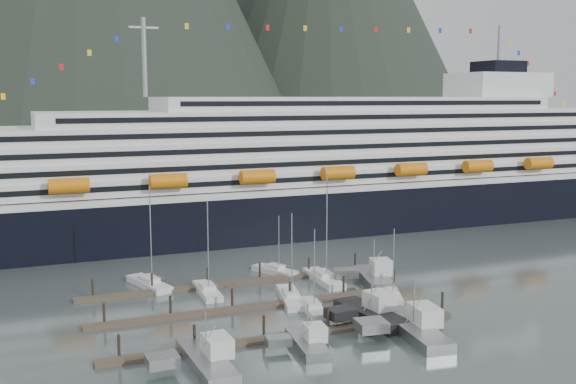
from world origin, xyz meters
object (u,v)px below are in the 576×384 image
object	(u,v)px
sailboat_b	(207,291)
trawler_c	(412,327)
cruise_ship	(321,176)
sailboat_c	(312,309)
sailboat_h	(392,296)
trawler_a	(205,360)
trawler_e	(373,277)
trawler_d	(370,313)
trawler_b	(306,342)
sailboat_g	(324,279)
sailboat_f	(275,271)
sailboat_d	(291,298)
sailboat_e	(149,284)

from	to	relation	value
sailboat_b	trawler_c	size ratio (longest dim) A/B	0.96
cruise_ship	sailboat_c	size ratio (longest dim) A/B	16.72
sailboat_h	trawler_a	distance (m)	36.32
sailboat_b	trawler_e	xyz separation A→B (m)	(26.94, -4.13, 0.56)
sailboat_b	trawler_d	bearing A→B (deg)	-136.57
trawler_b	trawler_d	bearing A→B (deg)	-55.32
sailboat_g	cruise_ship	bearing A→B (deg)	-21.65
sailboat_g	trawler_e	distance (m)	8.10
sailboat_f	sailboat_g	distance (m)	9.65
cruise_ship	sailboat_b	world-z (taller)	cruise_ship
sailboat_f	sailboat_d	bearing A→B (deg)	140.99
sailboat_b	sailboat_h	xyz separation A→B (m)	(25.22, -13.02, -0.03)
sailboat_f	trawler_b	world-z (taller)	sailboat_f
sailboat_e	trawler_c	xyz separation A→B (m)	(26.98, -34.97, 0.51)
sailboat_g	trawler_a	world-z (taller)	sailboat_g
sailboat_f	sailboat_e	bearing A→B (deg)	64.16
trawler_a	trawler_e	world-z (taller)	trawler_e
trawler_c	sailboat_c	bearing A→B (deg)	37.28
cruise_ship	trawler_b	bearing A→B (deg)	-116.51
cruise_ship	sailboat_g	size ratio (longest dim) A/B	11.42
sailboat_g	trawler_b	distance (m)	30.31
trawler_a	trawler_d	size ratio (longest dim) A/B	0.99
cruise_ship	sailboat_b	xyz separation A→B (m)	(-39.35, -42.39, -11.60)
sailboat_e	trawler_e	distance (m)	36.42
sailboat_d	sailboat_f	distance (m)	16.00
cruise_ship	sailboat_b	size ratio (longest dim) A/B	13.87
sailboat_g	trawler_c	distance (m)	27.06
sailboat_e	sailboat_f	size ratio (longest dim) A/B	1.60
trawler_e	trawler_d	bearing A→B (deg)	164.12
trawler_d	sailboat_g	bearing A→B (deg)	-13.12
sailboat_c	trawler_d	bearing A→B (deg)	-129.14
sailboat_c	trawler_b	distance (m)	14.52
sailboat_b	sailboat_g	size ratio (longest dim) A/B	0.82
sailboat_g	trawler_b	xyz separation A→B (m)	(-14.91, -26.38, 0.35)
sailboat_c	trawler_b	xyz separation A→B (m)	(-6.70, -12.88, 0.41)
sailboat_d	trawler_c	world-z (taller)	sailboat_d
sailboat_h	trawler_b	bearing A→B (deg)	148.01
sailboat_g	trawler_d	xyz separation A→B (m)	(-2.45, -19.98, 0.50)
sailboat_h	trawler_e	xyz separation A→B (m)	(1.72, 8.89, 0.60)
sailboat_f	cruise_ship	bearing A→B (deg)	-61.57
sailboat_f	sailboat_b	bearing A→B (deg)	91.79
sailboat_h	sailboat_e	bearing A→B (deg)	81.93
sailboat_c	sailboat_g	world-z (taller)	sailboat_g
trawler_a	sailboat_f	bearing A→B (deg)	-34.03
sailboat_d	trawler_e	size ratio (longest dim) A/B	1.07
sailboat_f	sailboat_g	xyz separation A→B (m)	(5.51, -7.92, 0.07)
sailboat_b	sailboat_c	xyz separation A→B (m)	(11.51, -13.98, -0.03)
sailboat_d	sailboat_h	distance (m)	15.45
sailboat_c	trawler_a	size ratio (longest dim) A/B	0.94
trawler_a	sailboat_e	bearing A→B (deg)	-2.32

